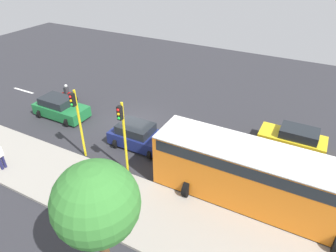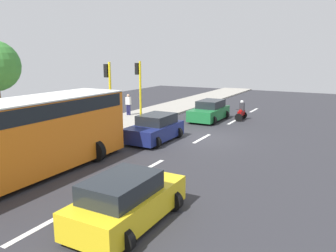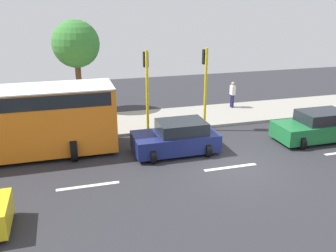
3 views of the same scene
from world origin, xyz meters
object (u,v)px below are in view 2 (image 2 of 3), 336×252
at_px(car_green, 209,111).
at_px(traffic_light_midblock, 139,85).
at_px(city_bus, 11,136).
at_px(traffic_light_corner, 109,89).
at_px(pedestrian_near_signal, 128,104).
at_px(motorcycle, 241,112).
at_px(car_yellow_cab, 127,201).
at_px(car_dark_blue, 155,129).

xyz_separation_m(car_green, traffic_light_midblock, (3.07, 4.93, 2.22)).
distance_m(city_bus, traffic_light_corner, 7.55).
height_order(pedestrian_near_signal, traffic_light_midblock, traffic_light_midblock).
height_order(motorcycle, traffic_light_midblock, traffic_light_midblock).
height_order(city_bus, motorcycle, city_bus).
bearing_deg(traffic_light_corner, city_bus, 98.35).
distance_m(city_bus, motorcycle, 17.30).
bearing_deg(traffic_light_corner, car_green, -110.73).
height_order(car_yellow_cab, traffic_light_midblock, traffic_light_midblock).
relative_size(city_bus, motorcycle, 7.19).
distance_m(car_yellow_cab, motorcycle, 17.53).
xyz_separation_m(car_dark_blue, city_bus, (1.53, 8.18, 1.13)).
relative_size(car_yellow_cab, city_bus, 0.37).
bearing_deg(car_dark_blue, car_yellow_cab, 116.01).
height_order(motorcycle, traffic_light_corner, traffic_light_corner).
height_order(car_yellow_cab, motorcycle, motorcycle).
xyz_separation_m(car_yellow_cab, car_dark_blue, (4.32, -8.85, 0.00)).
xyz_separation_m(pedestrian_near_signal, traffic_light_midblock, (-3.21, 3.25, 1.87)).
relative_size(car_dark_blue, car_green, 0.94).
distance_m(car_dark_blue, motorcycle, 8.96).
height_order(city_bus, traffic_light_midblock, traffic_light_midblock).
height_order(car_yellow_cab, traffic_light_corner, traffic_light_corner).
xyz_separation_m(car_dark_blue, motorcycle, (-2.56, -8.58, -0.07)).
xyz_separation_m(city_bus, pedestrian_near_signal, (4.30, -13.83, -0.79)).
bearing_deg(motorcycle, traffic_light_corner, 61.07).
height_order(car_green, traffic_light_corner, traffic_light_corner).
bearing_deg(traffic_light_corner, pedestrian_near_signal, -63.47).
distance_m(city_bus, traffic_light_midblock, 10.69).
distance_m(car_dark_blue, city_bus, 8.40).
bearing_deg(motorcycle, traffic_light_midblock, 50.08).
xyz_separation_m(car_yellow_cab, pedestrian_near_signal, (10.15, -14.50, 0.35)).
height_order(car_dark_blue, car_green, same).
bearing_deg(traffic_light_midblock, car_yellow_cab, 121.66).
bearing_deg(car_dark_blue, motorcycle, -106.62).
height_order(car_yellow_cab, pedestrian_near_signal, pedestrian_near_signal).
relative_size(motorcycle, traffic_light_midblock, 0.34).
bearing_deg(car_dark_blue, city_bus, 79.41).
bearing_deg(city_bus, car_yellow_cab, 173.45).
bearing_deg(traffic_light_corner, car_yellow_cab, 130.69).
height_order(city_bus, pedestrian_near_signal, city_bus).
bearing_deg(car_green, traffic_light_corner, 69.27).
distance_m(car_dark_blue, car_green, 7.34).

